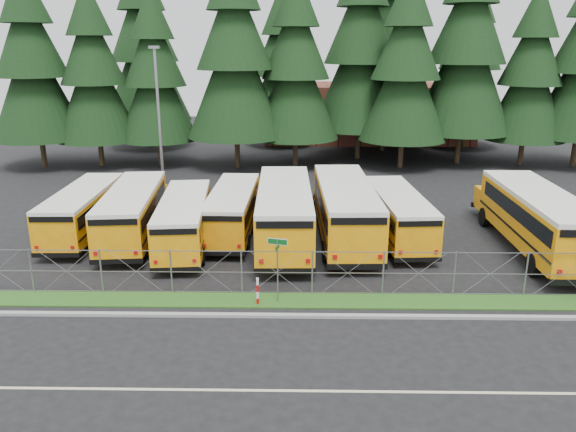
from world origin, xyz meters
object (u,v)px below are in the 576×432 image
Objects in this scene: bus_1 at (134,213)px; bus_4 at (284,214)px; bus_0 at (86,211)px; bus_3 at (234,211)px; bus_5 at (344,211)px; street_sign at (278,257)px; striped_bollard at (258,292)px; bus_2 at (185,221)px; bus_6 at (396,215)px; bus_east at (534,221)px; light_standard at (159,117)px.

bus_4 is (8.24, -0.54, 0.17)m from bus_1.
bus_0 reaches higher than bus_3.
bus_5 is at bearing -5.34° from bus_1.
bus_1 is 11.44m from street_sign.
bus_1 is 1.08× the size of bus_3.
bus_0 is at bearing -176.69° from bus_3.
bus_0 is 3.58× the size of street_sign.
bus_4 is 10.04× the size of striped_bollard.
bus_0 is 6.12m from bus_2.
bus_0 reaches higher than bus_6.
bus_2 is 8.35m from striped_bollard.
bus_1 is at bearing 178.34° from bus_5.
bus_4 is 0.99× the size of bus_east.
bus_5 is at bearing -3.62° from bus_0.
light_standard is (-8.78, 9.69, 3.92)m from bus_4.
bus_4 is 1.00× the size of bus_5.
light_standard is (-7.86, 17.41, 4.90)m from striped_bollard.
bus_0 is 9.83m from light_standard.
light_standard is at bearing 126.63° from bus_3.
street_sign is 1.67m from striped_bollard.
bus_4 is at bearing -171.79° from bus_5.
bus_3 is 0.82× the size of bus_4.
striped_bollard is at bearing -65.72° from light_standard.
striped_bollard is at bearing -76.70° from bus_3.
street_sign is at bearing 17.08° from striped_bollard.
bus_4 reaches higher than bus_0.
street_sign is 19.54m from light_standard.
light_standard is (2.34, 8.58, 4.18)m from bus_0.
bus_5 reaches higher than bus_0.
bus_1 is at bearing 177.19° from bus_6.
bus_1 reaches higher than bus_6.
bus_6 is (14.35, 0.22, -0.10)m from bus_1.
bus_east is 4.32× the size of street_sign.
bus_1 reaches higher than bus_0.
bus_2 is 8.37× the size of striped_bollard.
bus_5 is 2.89m from bus_6.
bus_2 is at bearing -173.81° from bus_5.
street_sign is (-3.35, -8.05, 0.46)m from bus_5.
bus_4 is at bearing -47.83° from light_standard.
bus_east reaches higher than striped_bollard.
bus_3 is at bearing 170.33° from bus_5.
street_sign is at bearing -152.70° from bus_east.
light_standard is at bearing 141.02° from bus_5.
bus_6 is (2.87, 0.19, -0.27)m from bus_5.
bus_6 is at bearing -30.93° from light_standard.
bus_0 is at bearing 158.25° from bus_2.
bus_5 is 0.99× the size of bus_east.
bus_east is 10.12× the size of striped_bollard.
bus_east reaches higher than bus_5.
street_sign is (-6.22, -8.24, 0.73)m from bus_6.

